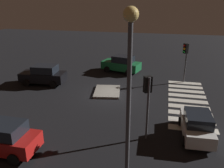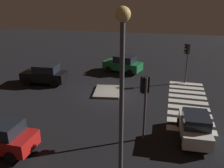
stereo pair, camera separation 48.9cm
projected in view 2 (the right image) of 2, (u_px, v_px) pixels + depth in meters
name	position (u px, v px, depth m)	size (l,w,h in m)	color
ground_plane	(112.00, 94.00, 21.08)	(80.00, 80.00, 0.00)	black
traffic_island	(107.00, 91.00, 21.52)	(3.36, 2.74, 0.18)	gray
car_red	(0.00, 136.00, 13.10)	(1.97, 4.17, 1.81)	red
car_green	(123.00, 64.00, 27.21)	(2.90, 4.70, 1.93)	#196B38
car_black	(45.00, 74.00, 23.53)	(2.34, 4.55, 1.93)	black
car_white	(195.00, 126.00, 14.29)	(3.92, 1.96, 1.68)	silver
traffic_light_south	(145.00, 93.00, 13.53)	(0.53, 0.54, 3.97)	#47474C
traffic_light_east	(187.00, 54.00, 22.91)	(0.54, 0.53, 3.99)	#47474C
street_lamp	(122.00, 77.00, 8.83)	(0.56, 0.56, 7.89)	#47474C
crosswalk_near	(188.00, 102.00, 19.55)	(9.90, 3.20, 0.02)	silver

